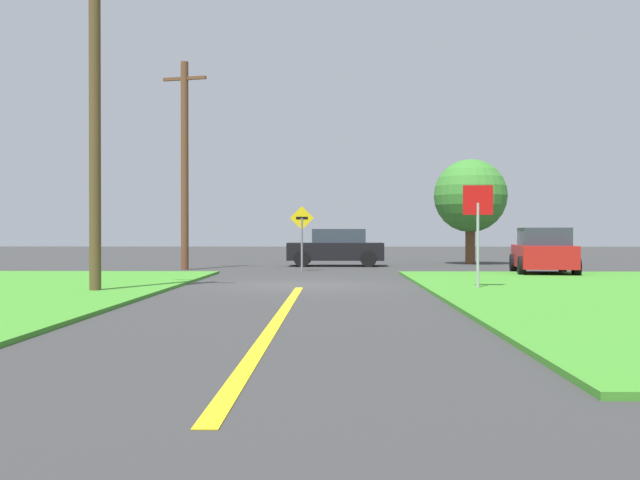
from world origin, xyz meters
name	(u,v)px	position (x,y,z in m)	size (l,w,h in m)	color
ground_plane	(301,285)	(0.00, 0.00, 0.00)	(120.00, 120.00, 0.00)	#333333
lane_stripe_center	(279,319)	(0.00, -8.00, 0.01)	(0.20, 14.00, 0.01)	yellow
stop_sign	(478,217)	(4.50, -1.77, 1.85)	(0.74, 0.10, 2.63)	#9EA0A8
car_on_crossroad	(543,252)	(8.12, 5.37, 0.80)	(2.38, 4.11, 1.62)	red
car_approaching_junction	(336,248)	(0.98, 12.06, 0.80)	(4.18, 2.08, 1.62)	black
utility_pole_near	(95,94)	(-4.76, -2.87, 4.73)	(1.80, 0.31, 9.18)	brown
utility_pole_mid	(185,163)	(-4.98, 8.63, 4.20)	(1.78, 0.53, 8.16)	brown
direction_sign	(302,231)	(-0.32, 7.61, 1.53)	(0.90, 0.13, 2.46)	slate
oak_tree_left	(470,196)	(7.19, 14.07, 3.15)	(3.38, 3.38, 4.86)	brown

